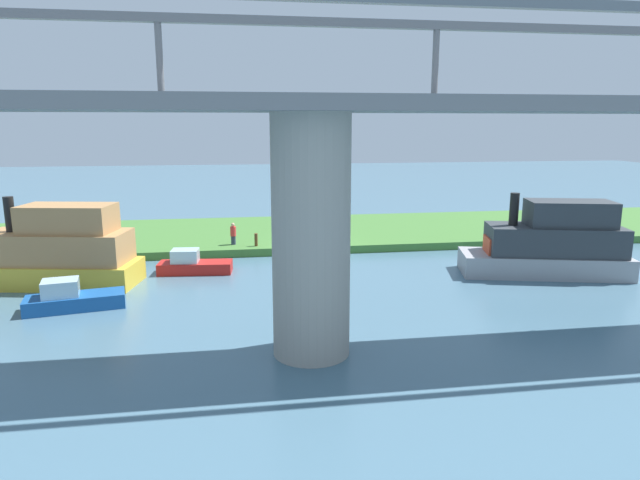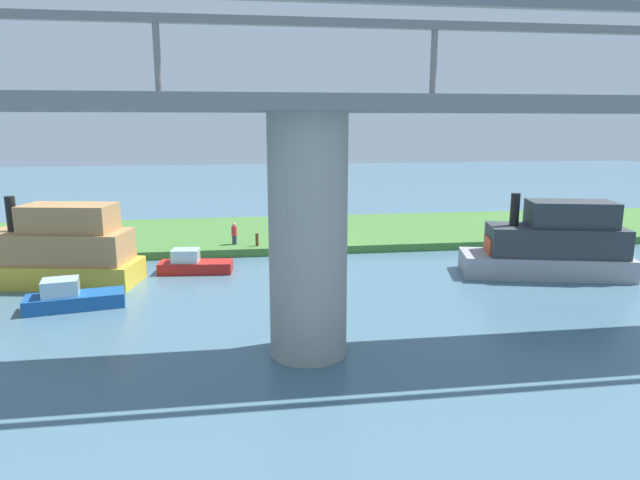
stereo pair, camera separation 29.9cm
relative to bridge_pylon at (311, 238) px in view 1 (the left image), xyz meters
The scene contains 10 objects.
ground_plane 15.57m from the bridge_pylon, 98.83° to the right, with size 160.00×160.00×0.00m, color #476B7F.
grassy_bank 21.31m from the bridge_pylon, 96.31° to the right, with size 80.00×12.00×0.50m, color #427533.
bridge_pylon is the anchor object (origin of this frame).
bridge_span 4.68m from the bridge_pylon, 90.00° to the right, with size 68.97×4.30×3.25m.
person_on_bank 16.85m from the bridge_pylon, 80.68° to the right, with size 0.48×0.48×1.39m.
mooring_post 16.08m from the bridge_pylon, 85.32° to the right, with size 0.20×0.20×0.80m, color brown.
skiff_small 16.58m from the bridge_pylon, 149.32° to the right, with size 9.06×4.88×4.41m.
motorboat_red 15.78m from the bridge_pylon, 42.12° to the right, with size 9.14×4.50×4.47m.
pontoon_yellow 13.19m from the bridge_pylon, 67.25° to the right, with size 4.04×1.75×1.31m.
motorboat_white 12.15m from the bridge_pylon, 32.90° to the right, with size 4.31×2.21×1.37m.
Camera 1 is at (4.84, 33.11, 7.97)m, focal length 31.10 mm.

